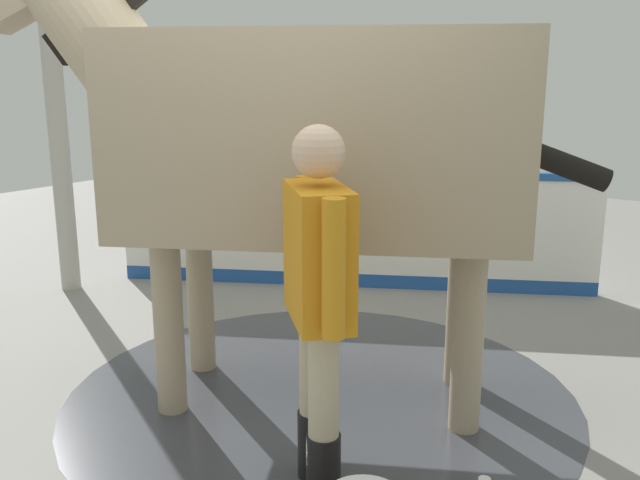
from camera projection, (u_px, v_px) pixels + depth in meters
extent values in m
cube|color=gray|center=(293.00, 408.00, 3.85)|extent=(16.00, 16.00, 0.02)
cylinder|color=#42444C|center=(321.00, 394.00, 3.99)|extent=(2.91, 2.91, 0.00)
cube|color=white|center=(353.00, 232.00, 5.92)|extent=(1.94, 3.66, 0.96)
cube|color=#1E4C99|center=(354.00, 173.00, 5.81)|extent=(1.96, 3.67, 0.06)
cube|color=#1E4C99|center=(353.00, 279.00, 6.02)|extent=(1.95, 3.67, 0.12)
cylinder|color=#B7B2A8|center=(56.00, 104.00, 5.62)|extent=(0.16, 0.16, 3.13)
cube|color=tan|center=(321.00, 134.00, 3.64)|extent=(1.87, 2.32, 1.03)
cylinder|color=tan|center=(169.00, 326.00, 3.70)|extent=(0.16, 0.16, 0.98)
cylinder|color=tan|center=(200.00, 293.00, 4.25)|extent=(0.16, 0.16, 0.98)
cylinder|color=tan|center=(468.00, 340.00, 3.50)|extent=(0.16, 0.16, 0.98)
cylinder|color=tan|center=(461.00, 304.00, 4.05)|extent=(0.16, 0.16, 0.98)
cylinder|color=tan|center=(106.00, 41.00, 3.68)|extent=(0.80, 0.95, 0.91)
cube|color=black|center=(103.00, 11.00, 3.64)|extent=(0.37, 0.64, 0.56)
cylinder|color=black|center=(542.00, 157.00, 3.52)|extent=(0.43, 0.68, 0.35)
cylinder|color=black|center=(314.00, 444.00, 3.15)|extent=(0.15, 0.15, 0.32)
cylinder|color=#C6B793|center=(314.00, 362.00, 3.06)|extent=(0.13, 0.13, 0.48)
cylinder|color=black|center=(323.00, 469.00, 2.95)|extent=(0.15, 0.15, 0.32)
cylinder|color=#C6B793|center=(324.00, 383.00, 2.86)|extent=(0.13, 0.13, 0.48)
cube|color=orange|center=(318.00, 254.00, 2.84)|extent=(0.48, 0.49, 0.57)
cylinder|color=orange|center=(306.00, 236.00, 3.10)|extent=(0.09, 0.09, 0.54)
cylinder|color=orange|center=(334.00, 269.00, 2.56)|extent=(0.09, 0.09, 0.54)
sphere|color=beige|center=(318.00, 152.00, 2.74)|extent=(0.22, 0.22, 0.22)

